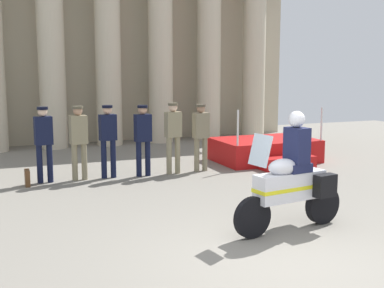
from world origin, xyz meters
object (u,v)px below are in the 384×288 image
(reviewing_stand, at_px, (266,151))
(officer_in_row_5, at_px, (201,132))
(motorcycle_with_rider, at_px, (293,181))
(officer_in_row_1, at_px, (79,137))
(officer_in_row_3, at_px, (143,135))
(officer_in_row_4, at_px, (173,132))
(officer_in_row_2, at_px, (108,135))
(briefcase_on_ground, at_px, (27,178))
(officer_in_row_0, at_px, (44,138))

(reviewing_stand, bearing_deg, officer_in_row_5, -166.50)
(officer_in_row_5, xyz_separation_m, motorcycle_with_rider, (-0.45, -4.82, -0.19))
(reviewing_stand, xyz_separation_m, officer_in_row_1, (-5.16, -0.43, 0.71))
(officer_in_row_3, bearing_deg, officer_in_row_1, -10.83)
(officer_in_row_4, distance_m, motorcycle_with_rider, 4.77)
(officer_in_row_2, height_order, officer_in_row_5, officer_in_row_2)
(officer_in_row_2, xyz_separation_m, briefcase_on_ground, (-1.84, -0.15, -0.83))
(officer_in_row_0, height_order, officer_in_row_4, officer_in_row_4)
(reviewing_stand, bearing_deg, officer_in_row_2, -174.19)
(officer_in_row_0, xyz_separation_m, motorcycle_with_rider, (3.30, -4.92, -0.21))
(motorcycle_with_rider, bearing_deg, briefcase_on_ground, -60.63)
(officer_in_row_4, relative_size, briefcase_on_ground, 4.80)
(officer_in_row_1, height_order, officer_in_row_2, officer_in_row_2)
(officer_in_row_3, distance_m, motorcycle_with_rider, 4.90)
(reviewing_stand, relative_size, officer_in_row_1, 1.57)
(officer_in_row_2, distance_m, officer_in_row_3, 0.82)
(officer_in_row_0, xyz_separation_m, officer_in_row_3, (2.25, -0.14, -0.01))
(reviewing_stand, bearing_deg, motorcycle_with_rider, -116.21)
(officer_in_row_0, xyz_separation_m, officer_in_row_4, (3.00, -0.16, 0.01))
(officer_in_row_3, xyz_separation_m, motorcycle_with_rider, (1.05, -4.78, -0.20))
(motorcycle_with_rider, relative_size, briefcase_on_ground, 5.79)
(officer_in_row_3, bearing_deg, officer_in_row_0, -9.53)
(officer_in_row_3, bearing_deg, motorcycle_with_rider, 96.49)
(reviewing_stand, distance_m, officer_in_row_2, 4.57)
(officer_in_row_3, bearing_deg, officer_in_row_2, -13.12)
(reviewing_stand, height_order, officer_in_row_2, officer_in_row_2)
(officer_in_row_3, relative_size, officer_in_row_4, 0.98)
(officer_in_row_2, xyz_separation_m, officer_in_row_4, (1.56, -0.12, 0.01))
(officer_in_row_1, distance_m, officer_in_row_3, 1.49)
(reviewing_stand, height_order, motorcycle_with_rider, motorcycle_with_rider)
(briefcase_on_ground, bearing_deg, officer_in_row_2, 4.69)
(officer_in_row_5, bearing_deg, officer_in_row_2, -7.49)
(officer_in_row_1, height_order, officer_in_row_5, officer_in_row_1)
(officer_in_row_4, height_order, officer_in_row_5, officer_in_row_4)
(officer_in_row_3, relative_size, motorcycle_with_rider, 0.81)
(reviewing_stand, relative_size, officer_in_row_2, 1.57)
(reviewing_stand, distance_m, officer_in_row_5, 2.34)
(officer_in_row_1, xyz_separation_m, officer_in_row_2, (0.67, -0.03, 0.00))
(briefcase_on_ground, bearing_deg, officer_in_row_4, 0.48)
(officer_in_row_0, xyz_separation_m, briefcase_on_ground, (-0.40, -0.19, -0.83))
(reviewing_stand, height_order, officer_in_row_1, officer_in_row_1)
(officer_in_row_4, bearing_deg, reviewing_stand, -174.68)
(officer_in_row_5, xyz_separation_m, briefcase_on_ground, (-4.15, -0.09, -0.81))
(reviewing_stand, relative_size, officer_in_row_0, 1.57)
(motorcycle_with_rider, height_order, briefcase_on_ground, motorcycle_with_rider)
(reviewing_stand, bearing_deg, officer_in_row_1, -175.22)
(officer_in_row_1, bearing_deg, reviewing_stand, 178.91)
(officer_in_row_4, height_order, motorcycle_with_rider, motorcycle_with_rider)
(officer_in_row_1, xyz_separation_m, officer_in_row_5, (2.98, -0.09, -0.02))
(officer_in_row_0, height_order, officer_in_row_5, officer_in_row_0)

